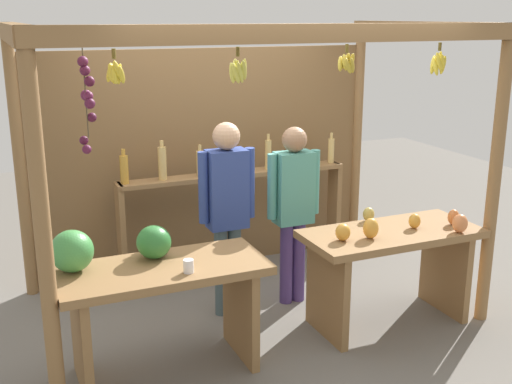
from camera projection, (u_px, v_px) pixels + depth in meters
The scene contains 7 objects.
ground_plane at pixel (247, 305), 5.52m from camera, with size 12.00×12.00×0.00m, color slate.
market_stall at pixel (225, 139), 5.57m from camera, with size 3.50×2.11×2.38m.
fruit_counter_left at pixel (149, 284), 4.32m from camera, with size 1.47×0.66×1.08m.
fruit_counter_right at pixel (391, 254), 5.05m from camera, with size 1.42×0.66×0.96m.
bottle_shelf_unit at pixel (234, 191), 6.04m from camera, with size 2.25×0.22×1.36m.
vendor_man at pixel (227, 202), 5.12m from camera, with size 0.48×0.22×1.63m.
vendor_woman at pixel (293, 200), 5.36m from camera, with size 0.48×0.21×1.55m.
Camera 1 is at (-1.94, -4.67, 2.43)m, focal length 44.51 mm.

